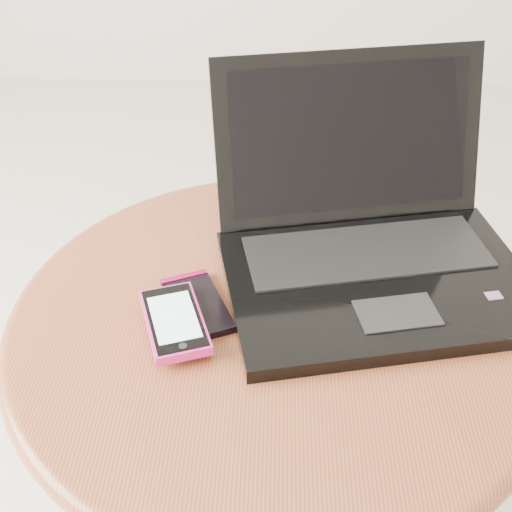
{
  "coord_description": "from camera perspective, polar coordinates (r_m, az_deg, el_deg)",
  "views": [
    {
      "loc": [
        0.01,
        -0.51,
        1.04
      ],
      "look_at": [
        -0.02,
        0.12,
        0.57
      ],
      "focal_mm": 47.21,
      "sensor_mm": 36.0,
      "label": 1
    }
  ],
  "objects": [
    {
      "name": "phone_pink",
      "position": [
        0.77,
        -6.92,
        -5.52
      ],
      "size": [
        0.1,
        0.13,
        0.01
      ],
      "color": "#D9278B",
      "rests_on": "phone_black"
    },
    {
      "name": "phone_black",
      "position": [
        0.81,
        -5.03,
        -4.17
      ],
      "size": [
        0.1,
        0.13,
        0.01
      ],
      "color": "black",
      "rests_on": "table"
    },
    {
      "name": "table",
      "position": [
        0.88,
        1.43,
        -9.96
      ],
      "size": [
        0.64,
        0.64,
        0.51
      ],
      "color": "#552C0F",
      "rests_on": "ground"
    },
    {
      "name": "laptop",
      "position": [
        0.86,
        9.59,
        1.44
      ],
      "size": [
        0.42,
        0.39,
        0.23
      ],
      "color": "black",
      "rests_on": "table"
    }
  ]
}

